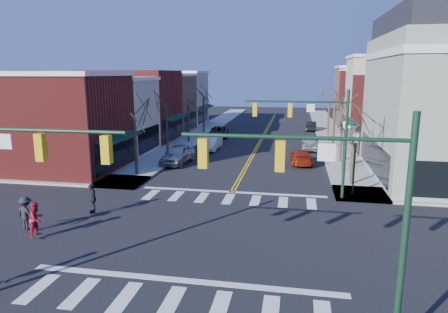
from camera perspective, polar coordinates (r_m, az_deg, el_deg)
The scene contains 33 objects.
ground at distance 20.91m, azimuth -2.28°, elevation -11.24°, with size 160.00×160.00×0.00m, color black.
sidewalk_left at distance 41.69m, azimuth -8.06°, elevation 0.49°, with size 3.50×70.00×0.15m, color #9E9B93.
sidewalk_right at distance 39.86m, azimuth 16.57°, elevation -0.41°, with size 3.50×70.00×0.15m, color #9E9B93.
bldg_left_brick_a at distance 36.59m, azimuth -22.50°, elevation 4.36°, with size 10.00×8.50×8.00m, color maroon.
bldg_left_stucco_a at distance 43.29m, azimuth -16.97°, elevation 5.43°, with size 10.00×7.00×7.50m, color beige.
bldg_left_brick_b at distance 50.46m, azimuth -12.86°, elevation 7.06°, with size 10.00×9.00×8.50m, color maroon.
bldg_left_tan at distance 58.14m, azimuth -9.65°, elevation 7.44°, with size 10.00×7.50×7.80m, color #8C684D.
bldg_left_stucco_b at distance 65.45m, azimuth -7.34°, elevation 8.16°, with size 10.00×8.00×8.20m, color beige.
bldg_right_brick_a at distance 46.11m, azimuth 24.51°, elevation 5.56°, with size 10.00×8.50×8.00m, color maroon.
bldg_right_stucco at distance 53.56m, azimuth 22.63°, elevation 7.52°, with size 10.00×7.00×10.00m, color beige.
bldg_right_brick_b at distance 60.95m, azimuth 21.11°, elevation 7.34°, with size 10.00×8.00×8.50m, color maroon.
bldg_right_tan at distance 68.80m, azimuth 19.92°, elevation 8.06°, with size 10.00×8.00×9.00m, color #8C684D.
traffic_mast_near_right at distance 11.96m, azimuth 16.17°, elevation -5.58°, with size 6.60×0.28×7.20m.
traffic_mast_far_right at distance 26.43m, azimuth 13.07°, elevation 3.96°, with size 6.60×0.28×7.20m.
lamppost_corner at distance 28.05m, azimuth 18.23°, elevation 0.49°, with size 0.36×0.36×4.33m.
lamppost_midblock at distance 34.40m, azimuth 16.81°, elevation 2.58°, with size 0.36×0.36×4.33m.
tree_left_a at distance 32.86m, azimuth -12.50°, elevation 1.37°, with size 0.24×0.24×4.76m, color #382B21.
tree_left_b at distance 40.23m, azimuth -8.13°, elevation 3.61°, with size 0.24×0.24×5.04m, color #382B21.
tree_left_c at distance 47.85m, azimuth -5.11°, elevation 4.69°, with size 0.24×0.24×4.55m, color #382B21.
tree_left_d at distance 55.53m, azimuth -2.92°, elevation 5.89°, with size 0.24×0.24×4.90m, color #382B21.
tree_right_a at distance 30.63m, azimuth 17.91°, elevation 0.18°, with size 0.24×0.24×4.62m, color #382B21.
tree_right_b at distance 38.41m, azimuth 16.43°, elevation 2.96°, with size 0.24×0.24×5.18m, color #382B21.
tree_right_c at distance 46.32m, azimuth 15.42°, elevation 4.25°, with size 0.24×0.24×4.83m, color #382B21.
tree_right_d at distance 54.23m, azimuth 14.71°, elevation 5.41°, with size 0.24×0.24×4.97m, color #382B21.
car_left_near at distance 36.99m, azimuth -6.63°, elevation 0.31°, with size 2.02×5.02×1.71m, color #ADAEB2.
car_left_mid at distance 43.44m, azimuth -1.86°, elevation 1.98°, with size 1.61×4.61×1.52m, color white.
car_left_far at distance 51.81m, azimuth -0.78°, elevation 3.51°, with size 2.31×5.00×1.39m, color black.
car_right_near at distance 37.26m, azimuth 10.95°, elevation -0.04°, with size 1.87×4.59×1.33m, color #9A230E.
car_right_mid at distance 44.32m, azimuth 12.17°, elevation 1.92°, with size 1.81×4.49×1.53m, color silver.
car_right_far at distance 59.37m, azimuth 12.34°, elevation 4.29°, with size 1.42×4.08×1.35m, color black.
pedestrian_red_b at distance 22.27m, azimuth -25.22°, elevation -8.08°, with size 0.86×0.67×1.77m, color #B5132D.
pedestrian_dark_a at distance 24.62m, azimuth -18.28°, elevation -5.67°, with size 1.04×0.43×1.78m, color black.
pedestrian_dark_b at distance 23.33m, azimuth -26.43°, elevation -7.27°, with size 1.16×0.67×1.80m, color black.
Camera 1 is at (4.24, -18.77, 8.19)m, focal length 32.00 mm.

